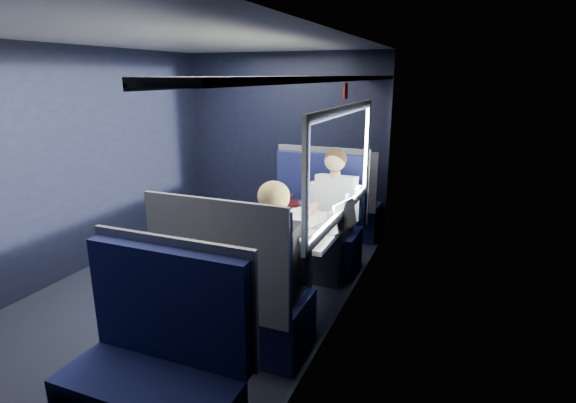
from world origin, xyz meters
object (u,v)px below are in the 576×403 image
at_px(seat_bay_far, 237,302).
at_px(cup, 341,210).
at_px(table, 302,235).
at_px(laptop, 338,221).
at_px(seat_row_front, 338,206).
at_px(woman, 277,258).
at_px(bottle_small, 347,208).
at_px(seat_bay_near, 313,228).
at_px(seat_row_back, 156,378).
at_px(man, 333,208).

bearing_deg(seat_bay_far, cup, 72.95).
relative_size(table, laptop, 2.62).
bearing_deg(seat_row_front, seat_bay_far, -90.00).
bearing_deg(laptop, seat_row_front, 105.56).
bearing_deg(woman, cup, 82.39).
relative_size(table, seat_bay_far, 0.79).
bearing_deg(bottle_small, seat_row_front, 108.56).
bearing_deg(seat_bay_far, seat_bay_near, 90.46).
height_order(seat_row_front, seat_row_back, same).
xyz_separation_m(seat_row_back, woman, (0.25, 1.09, 0.32)).
distance_m(seat_row_front, bottle_small, 1.57).
bearing_deg(seat_bay_near, bottle_small, -45.35).
bearing_deg(seat_bay_far, seat_row_front, 90.00).
height_order(table, seat_row_back, seat_row_back).
bearing_deg(table, cup, 63.34).
height_order(seat_row_front, laptop, seat_row_front).
bearing_deg(seat_row_back, laptop, 75.15).
xyz_separation_m(woman, bottle_small, (0.23, 1.07, 0.11)).
bearing_deg(seat_row_back, man, 84.28).
relative_size(woman, cup, 13.71).
bearing_deg(laptop, woman, -107.58).
xyz_separation_m(seat_bay_near, woman, (0.26, -1.57, 0.30)).
height_order(seat_bay_far, seat_row_back, seat_bay_far).
height_order(table, laptop, laptop).
bearing_deg(cup, table, -116.66).
xyz_separation_m(table, seat_bay_far, (-0.18, -0.87, -0.25)).
height_order(seat_row_back, woman, woman).
bearing_deg(bottle_small, seat_row_back, -102.51).
distance_m(table, man, 0.70).
bearing_deg(woman, seat_bay_near, 99.52).
bearing_deg(bottle_small, seat_bay_near, 134.65).
relative_size(table, seat_row_back, 0.86).
bearing_deg(seat_bay_near, seat_bay_far, -89.54).
height_order(seat_bay_near, seat_bay_far, same).
distance_m(seat_row_front, cup, 1.46).
xyz_separation_m(table, cup, (0.22, 0.44, 0.12)).
relative_size(seat_row_front, man, 0.88).
bearing_deg(laptop, man, 109.97).
xyz_separation_m(table, seat_row_back, (-0.18, -1.80, -0.25)).
height_order(seat_row_back, man, man).
bearing_deg(man, seat_row_front, 102.83).
height_order(seat_row_back, laptop, seat_row_back).
height_order(woman, cup, woman).
relative_size(seat_bay_near, seat_row_front, 1.09).
xyz_separation_m(seat_bay_near, seat_row_front, (0.01, 0.93, -0.02)).
bearing_deg(seat_row_back, cup, 79.78).
relative_size(table, bottle_small, 4.36).
xyz_separation_m(seat_row_front, laptop, (0.49, -1.75, 0.40)).
height_order(table, woman, woman).
distance_m(seat_bay_far, seat_row_front, 2.67).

